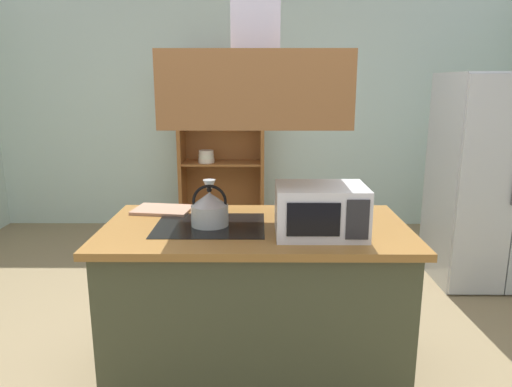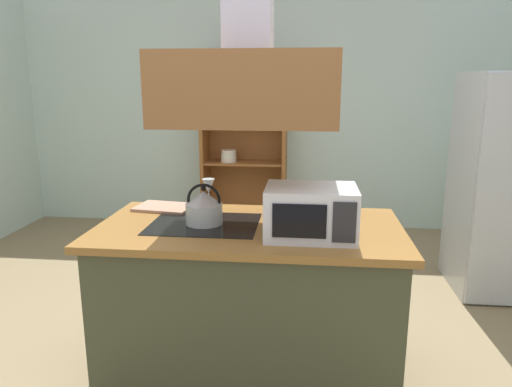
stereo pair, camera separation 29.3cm
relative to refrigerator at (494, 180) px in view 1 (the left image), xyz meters
name	(u,v)px [view 1 (the left image)]	position (x,y,z in m)	size (l,w,h in m)	color
ground_plane	(244,364)	(-2.05, -1.32, -0.88)	(7.80, 7.80, 0.00)	#857250
wall_back	(251,111)	(-2.05, 1.68, 0.47)	(6.00, 0.12, 2.70)	silver
kitchen_island	(256,300)	(-1.98, -1.38, -0.42)	(1.68, 0.90, 0.90)	#3F432B
range_hood	(256,66)	(-1.98, -1.38, 0.88)	(0.90, 0.70, 1.24)	brown
refrigerator	(494,180)	(0.00, 0.00, 0.00)	(0.90, 0.78, 1.75)	#B0B5B9
dish_cabinet	(222,155)	(-2.39, 1.47, -0.01)	(0.95, 0.40, 1.95)	brown
kettle	(210,209)	(-2.23, -1.38, 0.12)	(0.21, 0.21, 0.23)	#B6BFBB
cutting_board	(163,210)	(-2.56, -1.08, 0.03)	(0.34, 0.24, 0.02)	#A57A60
microwave	(321,210)	(-1.65, -1.53, 0.15)	(0.46, 0.35, 0.26)	silver
wine_glass_on_counter	(209,189)	(-2.26, -1.12, 0.18)	(0.08, 0.08, 0.21)	silver
fruit_bowl	(299,207)	(-1.72, -1.13, 0.07)	(0.27, 0.27, 0.14)	#4C7299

